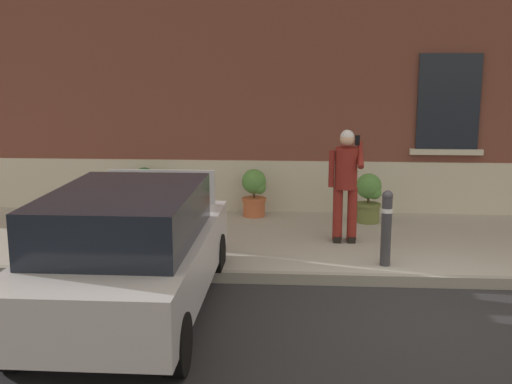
{
  "coord_description": "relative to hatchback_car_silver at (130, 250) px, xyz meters",
  "views": [
    {
      "loc": [
        -1.45,
        -7.14,
        2.84
      ],
      "look_at": [
        -2.05,
        1.6,
        1.1
      ],
      "focal_mm": 44.85,
      "sensor_mm": 36.0,
      "label": 1
    }
  ],
  "objects": [
    {
      "name": "bollard_near_person",
      "position": [
        3.09,
        1.64,
        -0.08
      ],
      "size": [
        0.15,
        0.15,
        1.04
      ],
      "color": "#333338",
      "rests_on": "sidewalk"
    },
    {
      "name": "planter_terracotta",
      "position": [
        1.1,
        4.41,
        -0.18
      ],
      "size": [
        0.44,
        0.44,
        0.86
      ],
      "color": "#B25B38",
      "rests_on": "sidewalk"
    },
    {
      "name": "building_facade",
      "position": [
        3.37,
        5.58,
        2.94
      ],
      "size": [
        24.0,
        1.52,
        7.5
      ],
      "color": "brown",
      "rests_on": "ground"
    },
    {
      "name": "ground_plane",
      "position": [
        3.36,
        0.29,
        -0.79
      ],
      "size": [
        80.0,
        80.0,
        0.0
      ],
      "primitive_type": "plane",
      "color": "#232326"
    },
    {
      "name": "sidewalk",
      "position": [
        3.36,
        3.09,
        -0.71
      ],
      "size": [
        24.0,
        3.6,
        0.15
      ],
      "primitive_type": "cube",
      "color": "#99968E",
      "rests_on": "ground"
    },
    {
      "name": "planter_cream",
      "position": [
        -0.91,
        4.48,
        -0.18
      ],
      "size": [
        0.44,
        0.44,
        0.86
      ],
      "color": "beige",
      "rests_on": "sidewalk"
    },
    {
      "name": "planter_olive",
      "position": [
        3.12,
        4.09,
        -0.18
      ],
      "size": [
        0.44,
        0.44,
        0.86
      ],
      "color": "#606B38",
      "rests_on": "sidewalk"
    },
    {
      "name": "person_on_phone",
      "position": [
        2.61,
        2.74,
        0.36
      ],
      "size": [
        0.51,
        0.47,
        1.75
      ],
      "rotation": [
        0.0,
        0.0,
        -0.17
      ],
      "color": "maroon",
      "rests_on": "sidewalk"
    },
    {
      "name": "curb_edge",
      "position": [
        3.36,
        1.23,
        -0.71
      ],
      "size": [
        24.0,
        0.12,
        0.15
      ],
      "primitive_type": "cube",
      "color": "gray",
      "rests_on": "ground"
    },
    {
      "name": "hatchback_car_silver",
      "position": [
        0.0,
        0.0,
        0.0
      ],
      "size": [
        1.79,
        4.07,
        1.5
      ],
      "color": "#B7B7BF",
      "rests_on": "ground"
    }
  ]
}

